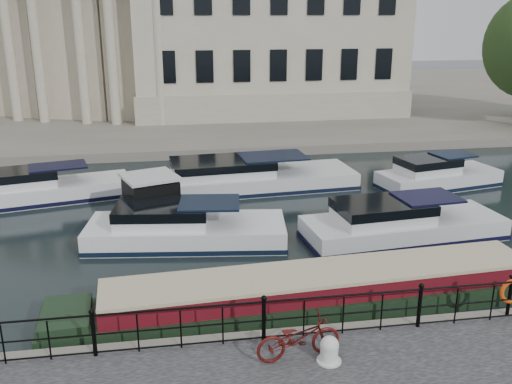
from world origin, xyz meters
The scene contains 10 objects.
ground_plane centered at (0.00, 0.00, 0.00)m, with size 160.00×160.00×0.00m, color black.
far_bank centered at (0.00, 39.00, 0.28)m, with size 120.00×42.00×0.55m, color #6B665B.
railing centered at (0.00, -2.25, 1.20)m, with size 24.14×0.14×1.22m.
civic_building centered at (-1.00, 34.71, 7.04)m, with size 53.55×31.84×16.85m.
bicycle centered at (0.66, -3.09, 1.08)m, with size 0.71×2.02×1.06m, color #4B0F0D.
mooring_bollard centered at (1.33, -3.37, 0.85)m, with size 0.57×0.57×0.65m.
life_ring_post centered at (6.58, -2.17, 1.27)m, with size 0.71×0.19×1.16m.
narrowboat centered at (2.11, -0.03, 0.37)m, with size 15.65×3.04×1.57m.
harbour_hut centered at (-2.81, 7.54, 0.95)m, with size 3.34×3.05×2.17m.
cabin_cruisers centered at (1.30, 9.10, 0.37)m, with size 26.43×10.77×1.99m.
Camera 1 is at (-2.15, -14.25, 8.26)m, focal length 40.00 mm.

